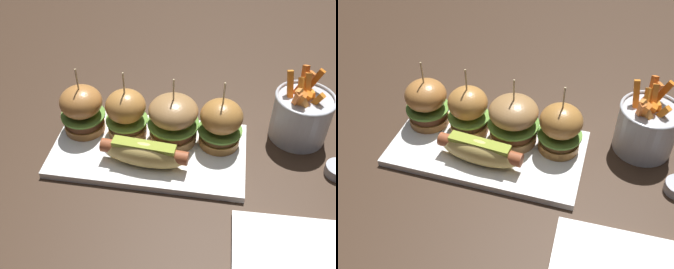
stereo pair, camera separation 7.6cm
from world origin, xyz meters
TOP-DOWN VIEW (x-y plane):
  - ground_plane at (0.00, 0.00)m, footprint 3.00×3.00m
  - platter_main at (0.00, 0.00)m, footprint 0.38×0.20m
  - hot_dog at (-0.00, -0.04)m, footprint 0.17×0.06m
  - slider_far_left at (-0.14, 0.04)m, footprint 0.09×0.09m
  - slider_center_left at (-0.05, 0.04)m, footprint 0.08×0.08m
  - slider_center_right at (0.04, 0.03)m, footprint 0.10×0.10m
  - slider_far_right at (0.13, 0.04)m, footprint 0.09×0.09m
  - fries_bucket at (0.29, 0.10)m, footprint 0.12×0.12m

SIDE VIEW (x-z plane):
  - ground_plane at x=0.00m, z-range 0.00..0.00m
  - platter_main at x=0.00m, z-range 0.00..0.01m
  - hot_dog at x=0.00m, z-range 0.02..0.07m
  - fries_bucket at x=0.29m, z-range -0.02..0.13m
  - slider_center_right at x=0.04m, z-range -0.01..0.14m
  - slider_far_right at x=0.13m, z-range -0.01..0.14m
  - slider_far_left at x=-0.14m, z-range -0.01..0.14m
  - slider_center_left at x=-0.05m, z-range -0.01..0.14m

